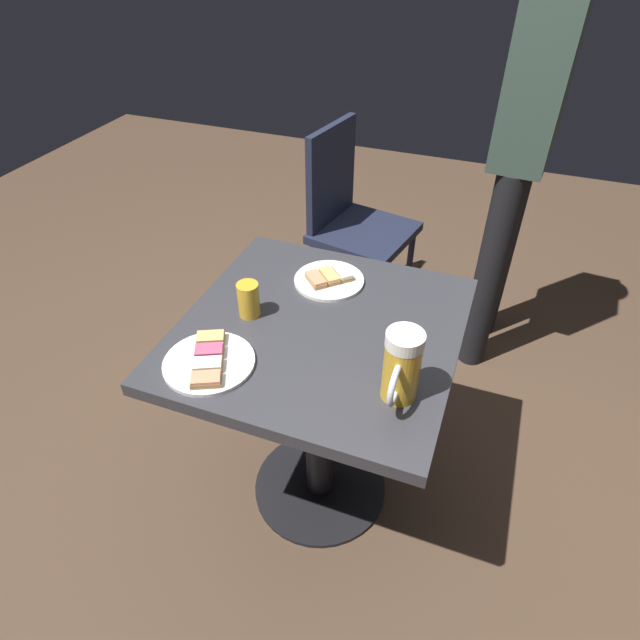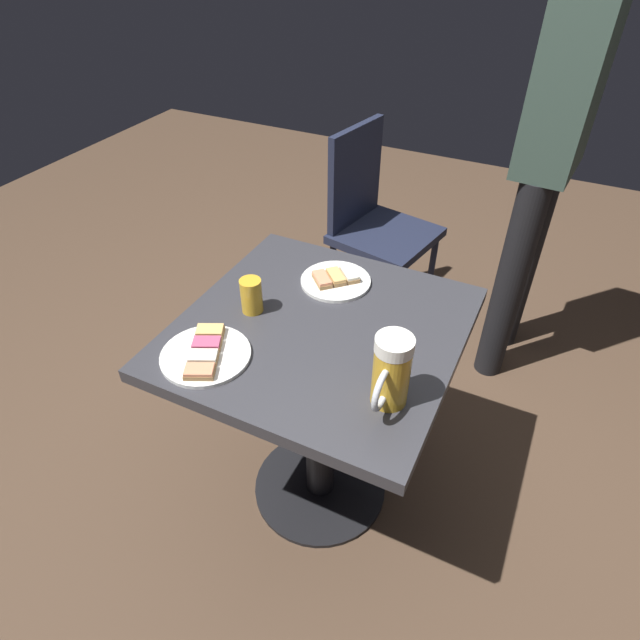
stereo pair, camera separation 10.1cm
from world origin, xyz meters
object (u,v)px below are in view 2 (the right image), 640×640
(plate_near, at_px, (336,280))
(patron_standing, at_px, (553,141))
(plate_far, at_px, (205,354))
(beer_mug, at_px, (391,372))
(cafe_chair, at_px, (374,218))
(beer_glass_small, at_px, (251,296))

(plate_near, relative_size, patron_standing, 0.12)
(patron_standing, bearing_deg, plate_far, -21.63)
(plate_far, bearing_deg, beer_mug, -172.57)
(cafe_chair, bearing_deg, beer_mug, 33.85)
(beer_mug, xyz_separation_m, beer_glass_small, (0.44, -0.15, -0.04))
(beer_glass_small, distance_m, cafe_chair, 1.03)
(plate_near, xyz_separation_m, plate_far, (0.15, 0.42, 0.00))
(plate_near, xyz_separation_m, beer_glass_small, (0.15, 0.21, 0.04))
(beer_mug, distance_m, patron_standing, 1.13)
(patron_standing, bearing_deg, beer_glass_small, -26.10)
(cafe_chair, bearing_deg, beer_glass_small, 13.40)
(plate_far, xyz_separation_m, beer_mug, (-0.44, -0.06, 0.08))
(plate_near, relative_size, plate_far, 0.92)
(plate_near, bearing_deg, plate_far, 70.33)
(beer_mug, xyz_separation_m, cafe_chair, (0.47, -1.14, -0.30))
(beer_glass_small, xyz_separation_m, patron_standing, (-0.58, -0.97, 0.18))
(cafe_chair, bearing_deg, patron_standing, 98.89)
(beer_mug, bearing_deg, cafe_chair, -67.61)
(beer_glass_small, xyz_separation_m, cafe_chair, (0.03, -1.00, -0.26))
(plate_far, relative_size, cafe_chair, 0.25)
(plate_near, height_order, beer_glass_small, beer_glass_small)
(plate_far, relative_size, beer_glass_small, 2.27)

